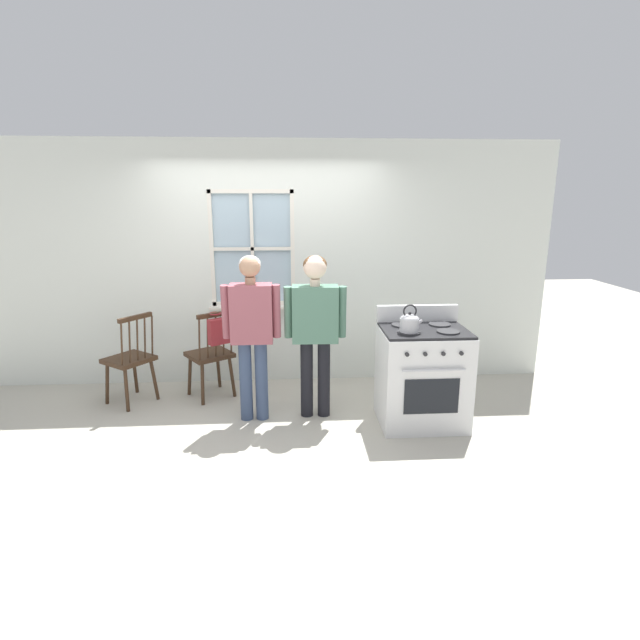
{
  "coord_description": "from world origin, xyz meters",
  "views": [
    {
      "loc": [
        0.21,
        -4.19,
        2.13
      ],
      "look_at": [
        0.5,
        0.25,
        1.0
      ],
      "focal_mm": 28.0,
      "sensor_mm": 36.0,
      "label": 1
    }
  ],
  "objects_px": {
    "person_elderly_left": "(252,324)",
    "chair_near_wall": "(130,361)",
    "kettle": "(410,322)",
    "chair_by_window": "(211,356)",
    "stove": "(422,375)",
    "potted_plant": "(252,300)",
    "person_teen_center": "(315,320)",
    "handbag": "(219,331)"
  },
  "relations": [
    {
      "from": "person_teen_center",
      "to": "handbag",
      "type": "bearing_deg",
      "value": 161.64
    },
    {
      "from": "chair_near_wall",
      "to": "handbag",
      "type": "height_order",
      "value": "same"
    },
    {
      "from": "person_elderly_left",
      "to": "kettle",
      "type": "height_order",
      "value": "person_elderly_left"
    },
    {
      "from": "potted_plant",
      "to": "handbag",
      "type": "height_order",
      "value": "potted_plant"
    },
    {
      "from": "chair_by_window",
      "to": "person_teen_center",
      "type": "bearing_deg",
      "value": 119.15
    },
    {
      "from": "person_elderly_left",
      "to": "handbag",
      "type": "bearing_deg",
      "value": 132.29
    },
    {
      "from": "person_teen_center",
      "to": "potted_plant",
      "type": "bearing_deg",
      "value": 126.87
    },
    {
      "from": "kettle",
      "to": "potted_plant",
      "type": "height_order",
      "value": "kettle"
    },
    {
      "from": "person_teen_center",
      "to": "handbag",
      "type": "relative_size",
      "value": 5.15
    },
    {
      "from": "potted_plant",
      "to": "handbag",
      "type": "distance_m",
      "value": 0.69
    },
    {
      "from": "chair_near_wall",
      "to": "kettle",
      "type": "bearing_deg",
      "value": 110.99
    },
    {
      "from": "chair_by_window",
      "to": "potted_plant",
      "type": "xyz_separation_m",
      "value": [
        0.42,
        0.4,
        0.51
      ]
    },
    {
      "from": "person_teen_center",
      "to": "kettle",
      "type": "relative_size",
      "value": 6.4
    },
    {
      "from": "person_elderly_left",
      "to": "chair_near_wall",
      "type": "bearing_deg",
      "value": 159.34
    },
    {
      "from": "person_teen_center",
      "to": "handbag",
      "type": "distance_m",
      "value": 1.03
    },
    {
      "from": "chair_by_window",
      "to": "stove",
      "type": "height_order",
      "value": "stove"
    },
    {
      "from": "chair_near_wall",
      "to": "person_teen_center",
      "type": "height_order",
      "value": "person_teen_center"
    },
    {
      "from": "chair_by_window",
      "to": "person_elderly_left",
      "type": "xyz_separation_m",
      "value": [
        0.49,
        -0.59,
        0.5
      ]
    },
    {
      "from": "person_teen_center",
      "to": "stove",
      "type": "bearing_deg",
      "value": -10.11
    },
    {
      "from": "chair_near_wall",
      "to": "kettle",
      "type": "xyz_separation_m",
      "value": [
        2.71,
        -0.79,
        0.57
      ]
    },
    {
      "from": "kettle",
      "to": "chair_by_window",
      "type": "bearing_deg",
      "value": 154.9
    },
    {
      "from": "chair_by_window",
      "to": "chair_near_wall",
      "type": "height_order",
      "value": "same"
    },
    {
      "from": "person_elderly_left",
      "to": "potted_plant",
      "type": "relative_size",
      "value": 6.0
    },
    {
      "from": "stove",
      "to": "kettle",
      "type": "bearing_deg",
      "value": -143.42
    },
    {
      "from": "person_teen_center",
      "to": "handbag",
      "type": "xyz_separation_m",
      "value": [
        -0.95,
        0.35,
        -0.19
      ]
    },
    {
      "from": "stove",
      "to": "person_teen_center",
      "type": "bearing_deg",
      "value": 167.95
    },
    {
      "from": "stove",
      "to": "potted_plant",
      "type": "xyz_separation_m",
      "value": [
        -1.66,
        1.16,
        0.5
      ]
    },
    {
      "from": "chair_near_wall",
      "to": "person_teen_center",
      "type": "xyz_separation_m",
      "value": [
        1.89,
        -0.44,
        0.51
      ]
    },
    {
      "from": "potted_plant",
      "to": "chair_near_wall",
      "type": "bearing_deg",
      "value": -157.68
    },
    {
      "from": "person_elderly_left",
      "to": "potted_plant",
      "type": "bearing_deg",
      "value": 93.67
    },
    {
      "from": "chair_by_window",
      "to": "chair_near_wall",
      "type": "xyz_separation_m",
      "value": [
        -0.8,
        -0.1,
        0.0
      ]
    },
    {
      "from": "chair_by_window",
      "to": "stove",
      "type": "distance_m",
      "value": 2.21
    },
    {
      "from": "person_elderly_left",
      "to": "kettle",
      "type": "bearing_deg",
      "value": -12.45
    },
    {
      "from": "kettle",
      "to": "potted_plant",
      "type": "distance_m",
      "value": 1.96
    },
    {
      "from": "kettle",
      "to": "chair_near_wall",
      "type": "bearing_deg",
      "value": 163.79
    },
    {
      "from": "chair_near_wall",
      "to": "person_elderly_left",
      "type": "xyz_separation_m",
      "value": [
        1.29,
        -0.48,
        0.5
      ]
    },
    {
      "from": "person_elderly_left",
      "to": "stove",
      "type": "height_order",
      "value": "person_elderly_left"
    },
    {
      "from": "chair_near_wall",
      "to": "potted_plant",
      "type": "relative_size",
      "value": 3.62
    },
    {
      "from": "chair_by_window",
      "to": "handbag",
      "type": "xyz_separation_m",
      "value": [
        0.13,
        -0.19,
        0.33
      ]
    },
    {
      "from": "potted_plant",
      "to": "chair_by_window",
      "type": "bearing_deg",
      "value": -136.66
    },
    {
      "from": "person_teen_center",
      "to": "kettle",
      "type": "bearing_deg",
      "value": -20.86
    },
    {
      "from": "person_teen_center",
      "to": "stove",
      "type": "xyz_separation_m",
      "value": [
        1.0,
        -0.21,
        -0.5
      ]
    }
  ]
}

